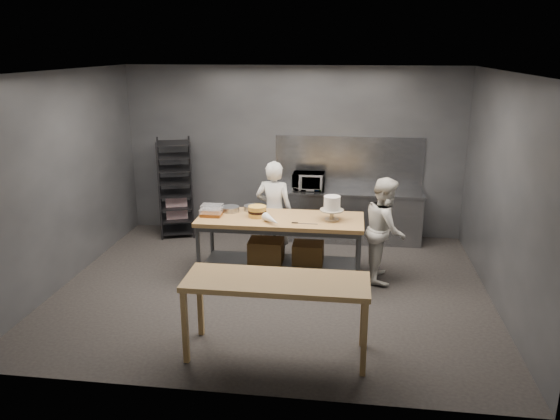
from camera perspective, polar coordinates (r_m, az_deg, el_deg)
name	(u,v)px	position (r m, az deg, el deg)	size (l,w,h in m)	color
ground	(273,288)	(7.86, -0.75, -8.13)	(6.00, 6.00, 0.00)	black
back_wall	(293,152)	(9.78, 1.34, 6.09)	(6.00, 0.04, 3.00)	#4C4F54
work_table	(282,240)	(8.04, 0.19, -3.14)	(2.40, 0.90, 0.92)	olive
near_counter	(277,287)	(5.95, -0.36, -8.02)	(2.00, 0.70, 0.90)	olive
back_counter	(347,215)	(9.67, 6.99, -0.56)	(2.60, 0.60, 0.90)	slate
splashback_panel	(349,162)	(9.74, 7.21, 5.01)	(2.60, 0.02, 0.90)	slate
speed_rack	(176,189)	(9.98, -10.85, 2.22)	(0.77, 0.81, 1.75)	black
chef_behind	(274,211)	(8.59, -0.63, -0.15)	(0.59, 0.39, 1.62)	silver
chef_right	(385,229)	(8.04, 10.91, -1.99)	(0.74, 0.58, 1.53)	silver
microwave	(308,181)	(9.54, 2.99, 3.03)	(0.54, 0.37, 0.30)	black
frosted_cake_stand	(332,205)	(7.78, 5.45, 0.50)	(0.34, 0.34, 0.35)	#B6AA92
layer_cake	(257,211)	(7.95, -2.39, -0.14)	(0.27, 0.27, 0.16)	gold
cake_pans	(230,209)	(8.25, -5.26, 0.12)	(0.85, 0.43, 0.07)	gray
piping_bag	(272,220)	(7.61, -0.88, -1.05)	(0.12, 0.12, 0.38)	white
offset_spatula	(301,223)	(7.66, 2.22, -1.39)	(0.36, 0.02, 0.02)	slate
pastry_clamshells	(212,210)	(8.14, -7.16, -0.03)	(0.35, 0.43, 0.11)	brown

